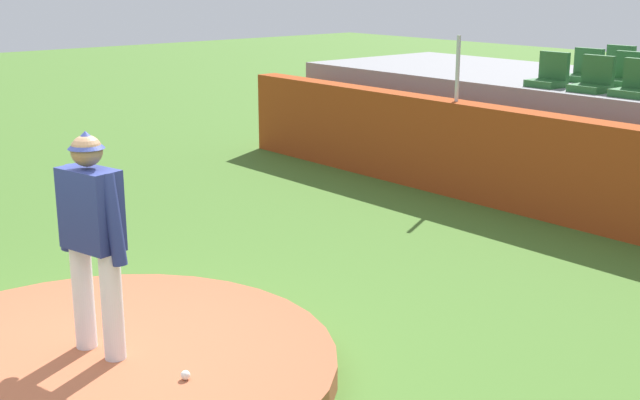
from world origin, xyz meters
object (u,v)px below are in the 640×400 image
at_px(stadium_chair_0, 549,76).
at_px(stadium_chair_5, 584,71).
at_px(stadium_chair_2, 636,85).
at_px(stadium_chair_10, 616,67).
at_px(baseball, 185,375).
at_px(stadium_chair_6, 626,75).
at_px(pitcher, 92,228).
at_px(stadium_chair_1, 593,80).

xyz_separation_m(stadium_chair_0, stadium_chair_5, (-0.02, 0.94, 0.00)).
xyz_separation_m(stadium_chair_2, stadium_chair_10, (-1.37, 1.81, 0.00)).
bearing_deg(stadium_chair_0, stadium_chair_2, -179.94).
xyz_separation_m(baseball, stadium_chair_6, (-1.50, 8.54, 1.50)).
distance_m(baseball, stadium_chair_2, 7.81).
height_order(baseball, stadium_chair_6, stadium_chair_6).
bearing_deg(pitcher, stadium_chair_5, 85.94).
bearing_deg(baseball, stadium_chair_0, 106.08).
bearing_deg(stadium_chair_2, stadium_chair_1, 0.05).
bearing_deg(stadium_chair_10, stadium_chair_1, 111.90).
relative_size(pitcher, stadium_chair_1, 3.65).
height_order(stadium_chair_2, stadium_chair_5, same).
bearing_deg(stadium_chair_1, baseball, 100.90).
bearing_deg(stadium_chair_6, stadium_chair_1, 91.83).
relative_size(stadium_chair_2, stadium_chair_5, 1.00).
relative_size(stadium_chair_5, stadium_chair_6, 1.00).
bearing_deg(stadium_chair_5, stadium_chair_0, 91.32).
relative_size(pitcher, stadium_chair_6, 3.65).
relative_size(baseball, stadium_chair_2, 0.15).
distance_m(baseball, stadium_chair_6, 8.80).
bearing_deg(stadium_chair_2, stadium_chair_10, -52.79).
relative_size(stadium_chair_1, stadium_chair_10, 1.00).
distance_m(stadium_chair_0, stadium_chair_6, 1.15).
bearing_deg(stadium_chair_1, pitcher, 94.41).
xyz_separation_m(stadium_chair_6, stadium_chair_10, (-0.70, 0.90, 0.00)).
xyz_separation_m(stadium_chair_0, stadium_chair_1, (0.73, 0.00, 0.00)).
bearing_deg(stadium_chair_1, stadium_chair_6, -88.17).
relative_size(stadium_chair_1, stadium_chair_6, 1.00).
distance_m(stadium_chair_5, stadium_chair_10, 0.87).
relative_size(stadium_chair_0, stadium_chair_5, 1.00).
distance_m(baseball, stadium_chair_1, 7.91).
xyz_separation_m(stadium_chair_0, stadium_chair_2, (1.38, 0.00, 0.00)).
bearing_deg(stadium_chair_0, stadium_chair_6, -127.46).
distance_m(stadium_chair_0, stadium_chair_5, 0.94).
bearing_deg(stadium_chair_5, baseball, 104.53).
bearing_deg(stadium_chair_2, stadium_chair_5, -33.88).
bearing_deg(stadium_chair_6, stadium_chair_10, -52.15).
bearing_deg(pitcher, stadium_chair_0, 86.80).
distance_m(pitcher, stadium_chair_1, 7.93).
height_order(pitcher, stadium_chair_10, stadium_chair_10).
xyz_separation_m(pitcher, stadium_chair_1, (-0.61, 7.89, 0.47)).
bearing_deg(pitcher, stadium_chair_2, 76.91).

